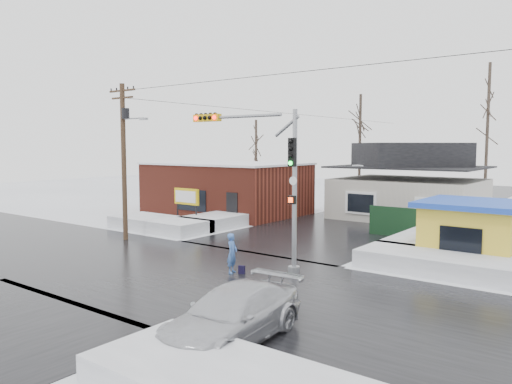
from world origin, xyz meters
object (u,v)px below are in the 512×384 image
Objects in this scene: pedestrian at (232,254)px; kiosk at (472,231)px; utility_pole at (124,152)px; marquee_sign at (186,198)px; car at (232,316)px; traffic_signal at (264,167)px.

kiosk is at bearing -58.54° from pedestrian.
utility_pole is 6.87m from marquee_sign.
pedestrian is 0.33× the size of car.
marquee_sign is at bearing 134.67° from car.
car is at bearing -100.77° from kiosk.
traffic_signal is at bearing 116.45° from car.
car is at bearing -157.03° from pedestrian.
utility_pole is 5.25× the size of pedestrian.
utility_pole is 10.90m from pedestrian.
marquee_sign is 18.51m from kiosk.
pedestrian is (9.81, -2.11, -4.25)m from utility_pole.
traffic_signal reaches higher than marquee_sign.
traffic_signal is 10.39m from utility_pole.
kiosk is (7.07, 7.03, -3.08)m from traffic_signal.
pedestrian is (-7.62, -8.61, -0.61)m from kiosk.
kiosk is 11.51m from pedestrian.
traffic_signal is 4.08× the size of pedestrian.
traffic_signal is 10.43m from kiosk.
car is (15.76, -13.92, -1.17)m from marquee_sign.
car is (4.32, -7.39, -3.79)m from traffic_signal.
traffic_signal reaches higher than kiosk.
kiosk is (17.43, 6.49, -3.65)m from utility_pole.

